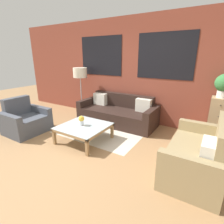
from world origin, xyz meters
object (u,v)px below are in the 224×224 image
Objects in this scene: coffee_table at (84,128)px; floor_lamp at (80,74)px; settee_vintage at (198,156)px; flower_vase at (81,120)px; drawer_cabinet at (218,119)px; potted_plant at (224,84)px; couch_dark at (118,113)px; armchair_corner at (26,121)px.

coffee_table is 0.66× the size of floor_lamp.
settee_vintage reaches higher than flower_vase.
drawer_cabinet is 2.96m from flower_vase.
coffee_table is 1.97× the size of potted_plant.
flower_vase is (-0.05, -0.01, 0.18)m from coffee_table.
settee_vintage is at bearing 2.27° from coffee_table.
floor_lamp is 2.99× the size of potted_plant.
couch_dark is 1.68m from floor_lamp.
potted_plant is (3.73, 0.17, -0.02)m from floor_lamp.
drawer_cabinet is at bearing -90.00° from potted_plant.
floor_lamp is at bearing 81.09° from armchair_corner.
flower_vase is (1.23, -1.42, -0.78)m from floor_lamp.
settee_vintage is 1.51m from drawer_cabinet.
couch_dark is at bearing -174.53° from potted_plant.
settee_vintage is 2.26m from coffee_table.
coffee_table is at bearing -93.21° from couch_dark.
settee_vintage is 2.32m from flower_vase.
drawer_cabinet is 0.76m from potted_plant.
potted_plant reaches higher than flower_vase.
drawer_cabinet reaches higher than flower_vase.
coffee_table is 4.47× the size of flower_vase.
couch_dark is at bearing 150.05° from settee_vintage.
drawer_cabinet is at bearing 82.59° from settee_vintage.
armchair_corner is 4.45m from drawer_cabinet.
settee_vintage reaches higher than coffee_table.
potted_plant is at bearing 32.43° from flower_vase.
floor_lamp is 6.77× the size of flower_vase.
flower_vase is (-2.50, -1.59, 0.01)m from drawer_cabinet.
floor_lamp is (0.28, 1.76, 0.99)m from armchair_corner.
settee_vintage reaches higher than armchair_corner.
flower_vase is at bearing -177.47° from settee_vintage.
potted_plant is (0.19, 1.49, 0.94)m from settee_vintage.
armchair_corner is (-1.63, -1.71, 0.00)m from couch_dark.
armchair_corner is 0.96× the size of drawer_cabinet.
flower_vase is (-2.31, -0.10, 0.18)m from settee_vintage.
potted_plant reaches higher than armchair_corner.
floor_lamp is 3.81m from drawer_cabinet.
armchair_corner is at bearing -98.91° from floor_lamp.
armchair_corner reaches higher than coffee_table.
coffee_table is at bearing -177.73° from settee_vintage.
settee_vintage is 1.55× the size of drawer_cabinet.
potted_plant is (-0.00, 0.00, 0.76)m from drawer_cabinet.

